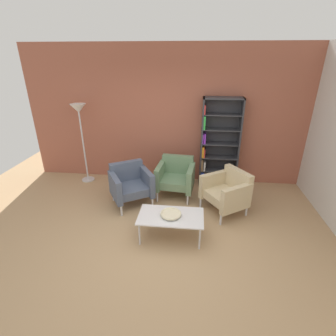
{
  "coord_description": "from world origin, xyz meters",
  "views": [
    {
      "loc": [
        0.49,
        -2.95,
        2.64
      ],
      "look_at": [
        0.07,
        0.84,
        0.95
      ],
      "focal_mm": 27.1,
      "sensor_mm": 36.0,
      "label": 1
    }
  ],
  "objects": [
    {
      "name": "bookshelf_tall",
      "position": [
        0.96,
        2.26,
        0.92
      ],
      "size": [
        0.8,
        0.3,
        1.9
      ],
      "color": "#333338",
      "rests_on": "ground_plane"
    },
    {
      "name": "decorative_bowl",
      "position": [
        0.18,
        0.29,
        0.43
      ],
      "size": [
        0.32,
        0.32,
        0.05
      ],
      "color": "beige",
      "rests_on": "coffee_table_low"
    },
    {
      "name": "coffee_table_low",
      "position": [
        0.18,
        0.29,
        0.37
      ],
      "size": [
        1.0,
        0.56,
        0.4
      ],
      "color": "silver",
      "rests_on": "ground_plane"
    },
    {
      "name": "armchair_corner_red",
      "position": [
        0.14,
        1.65,
        0.41
      ],
      "size": [
        0.78,
        0.72,
        0.78
      ],
      "rotation": [
        0.0,
        0.0,
        -0.1
      ],
      "color": "slate",
      "rests_on": "ground_plane"
    },
    {
      "name": "armchair_spare_guest",
      "position": [
        1.11,
        1.14,
        0.41
      ],
      "size": [
        0.93,
        0.94,
        0.78
      ],
      "rotation": [
        0.0,
        0.0,
        -0.97
      ],
      "color": "#C6B289",
      "rests_on": "ground_plane"
    },
    {
      "name": "ground_plane",
      "position": [
        0.0,
        0.0,
        0.0
      ],
      "size": [
        8.32,
        8.32,
        0.0
      ],
      "primitive_type": "plane",
      "color": "tan"
    },
    {
      "name": "armchair_by_bookshelf",
      "position": [
        -0.69,
        1.23,
        0.41
      ],
      "size": [
        0.94,
        0.92,
        0.78
      ],
      "rotation": [
        0.0,
        0.0,
        0.55
      ],
      "color": "#4C566B",
      "rests_on": "ground_plane"
    },
    {
      "name": "brick_back_panel",
      "position": [
        0.0,
        2.46,
        1.45
      ],
      "size": [
        6.4,
        0.12,
        2.9
      ],
      "primitive_type": "cube",
      "color": "#9E5642",
      "rests_on": "ground_plane"
    },
    {
      "name": "floor_lamp_torchiere",
      "position": [
        -1.94,
        2.09,
        1.45
      ],
      "size": [
        0.32,
        0.32,
        1.74
      ],
      "color": "silver",
      "rests_on": "ground_plane"
    }
  ]
}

